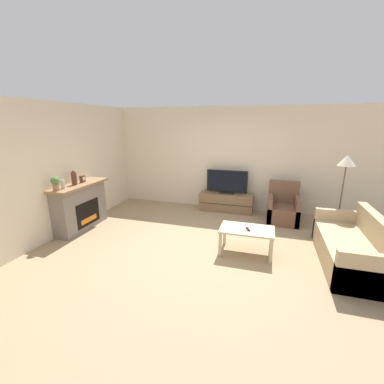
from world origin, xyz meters
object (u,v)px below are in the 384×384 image
(mantel_vase_left, at_px, (63,184))
(tv, at_px, (227,183))
(mantel_clock, at_px, (83,179))
(floor_lamp, at_px, (346,166))
(remote, at_px, (248,229))
(coffee_table, at_px, (247,232))
(couch, at_px, (354,249))
(armchair, at_px, (283,209))
(tv_stand, at_px, (226,202))
(potted_plant, at_px, (55,183))
(mantel_vase_centre_left, at_px, (74,178))
(fireplace, at_px, (80,206))

(mantel_vase_left, xyz_separation_m, tv, (2.88, 2.50, -0.34))
(mantel_clock, bearing_deg, floor_lamp, 12.61)
(remote, bearing_deg, floor_lamp, 19.27)
(coffee_table, distance_m, couch, 1.74)
(mantel_clock, bearing_deg, armchair, 20.03)
(couch, bearing_deg, tv_stand, 139.96)
(potted_plant, height_order, tv_stand, potted_plant)
(tv, bearing_deg, mantel_vase_centre_left, -142.87)
(mantel_vase_centre_left, distance_m, tv, 3.63)
(coffee_table, relative_size, floor_lamp, 0.56)
(coffee_table, distance_m, remote, 0.09)
(armchair, xyz_separation_m, couch, (1.04, -1.70, -0.02))
(mantel_vase_centre_left, xyz_separation_m, couch, (5.34, 0.12, -0.88))
(remote, bearing_deg, mantel_vase_left, 162.72)
(mantel_vase_centre_left, height_order, tv_stand, mantel_vase_centre_left)
(mantel_vase_centre_left, xyz_separation_m, coffee_table, (3.60, -0.02, -0.75))
(mantel_vase_left, bearing_deg, fireplace, 92.23)
(tv_stand, height_order, remote, remote)
(mantel_clock, relative_size, potted_plant, 0.54)
(mantel_vase_left, height_order, mantel_vase_centre_left, mantel_vase_centre_left)
(armchair, distance_m, coffee_table, 1.96)
(mantel_clock, bearing_deg, couch, -1.41)
(mantel_vase_left, relative_size, armchair, 0.21)
(tv_stand, bearing_deg, remote, -71.70)
(coffee_table, height_order, couch, couch)
(fireplace, relative_size, remote, 9.27)
(tv, height_order, floor_lamp, floor_lamp)
(tv, relative_size, armchair, 1.14)
(mantel_vase_left, relative_size, potted_plant, 0.71)
(potted_plant, distance_m, remote, 3.71)
(mantel_vase_left, distance_m, mantel_clock, 0.57)
(potted_plant, distance_m, armchair, 4.95)
(mantel_vase_left, relative_size, mantel_vase_centre_left, 0.64)
(mantel_vase_centre_left, bearing_deg, floor_lamp, 15.11)
(tv_stand, xyz_separation_m, remote, (0.74, -2.24, 0.25))
(mantel_vase_centre_left, relative_size, coffee_table, 0.33)
(armchair, relative_size, coffee_table, 1.00)
(tv_stand, xyz_separation_m, couch, (2.46, -2.06, 0.04))
(potted_plant, distance_m, coffee_table, 3.72)
(coffee_table, bearing_deg, potted_plant, -172.35)
(mantel_clock, height_order, coffee_table, mantel_clock)
(mantel_vase_left, relative_size, floor_lamp, 0.12)
(remote, bearing_deg, armchair, 48.91)
(tv_stand, xyz_separation_m, armchair, (1.41, -0.37, 0.06))
(mantel_clock, bearing_deg, mantel_vase_left, -90.08)
(mantel_vase_left, relative_size, tv_stand, 0.14)
(mantel_vase_centre_left, xyz_separation_m, remote, (3.62, -0.06, -0.68))
(remote, bearing_deg, couch, -15.49)
(mantel_vase_centre_left, height_order, coffee_table, mantel_vase_centre_left)
(tv_stand, relative_size, tv, 1.31)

